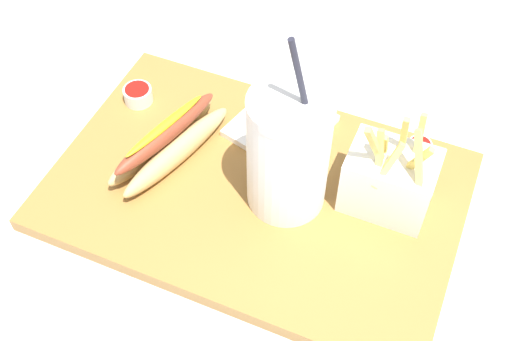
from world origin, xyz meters
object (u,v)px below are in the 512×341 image
at_px(fries_basket, 389,180).
at_px(ketchup_cup_2, 419,148).
at_px(hot_dog_1, 169,142).
at_px(napkin_stack, 281,126).
at_px(soda_cup, 288,152).
at_px(ketchup_cup_1, 138,94).

xyz_separation_m(fries_basket, ketchup_cup_2, (0.02, 0.09, -0.03)).
xyz_separation_m(hot_dog_1, napkin_stack, (0.11, 0.10, -0.02)).
height_order(hot_dog_1, napkin_stack, hot_dog_1).
relative_size(fries_basket, hot_dog_1, 0.74).
relative_size(soda_cup, fries_basket, 1.72).
bearing_deg(ketchup_cup_1, napkin_stack, 8.25).
distance_m(hot_dog_1, ketchup_cup_1, 0.11).
bearing_deg(napkin_stack, hot_dog_1, -138.96).
xyz_separation_m(ketchup_cup_1, napkin_stack, (0.20, 0.03, -0.01)).
bearing_deg(soda_cup, napkin_stack, 115.05).
height_order(ketchup_cup_1, napkin_stack, ketchup_cup_1).
bearing_deg(soda_cup, ketchup_cup_1, 163.52).
distance_m(soda_cup, hot_dog_1, 0.17).
xyz_separation_m(fries_basket, hot_dog_1, (-0.27, -0.03, -0.02)).
xyz_separation_m(soda_cup, fries_basket, (0.11, 0.04, -0.04)).
distance_m(fries_basket, napkin_stack, 0.17).
bearing_deg(ketchup_cup_2, napkin_stack, -171.00).
xyz_separation_m(hot_dog_1, ketchup_cup_2, (0.29, 0.12, -0.01)).
distance_m(ketchup_cup_1, ketchup_cup_2, 0.38).
xyz_separation_m(fries_basket, ketchup_cup_1, (-0.35, 0.03, -0.03)).
xyz_separation_m(soda_cup, napkin_stack, (-0.05, 0.10, -0.08)).
height_order(hot_dog_1, ketchup_cup_2, hot_dog_1).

